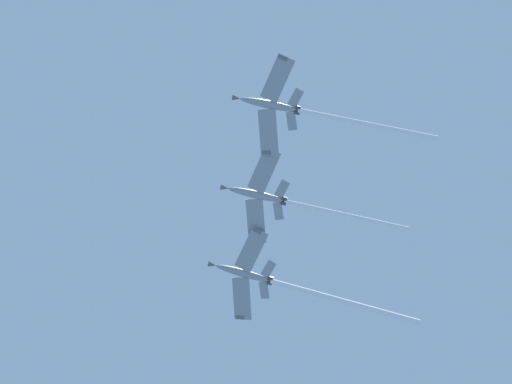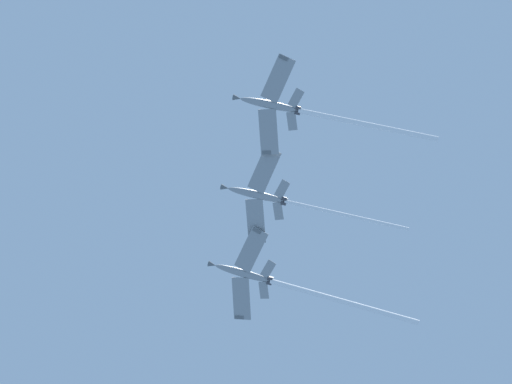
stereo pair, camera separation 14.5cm
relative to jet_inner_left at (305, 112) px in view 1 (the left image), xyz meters
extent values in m
ellipsoid|color=gray|center=(6.32, -2.93, 1.97)|extent=(11.49, 6.46, 4.56)
cone|color=#595E60|center=(12.17, -5.64, 3.79)|extent=(2.20, 1.87, 1.59)
ellipsoid|color=black|center=(8.00, -3.71, 3.12)|extent=(3.09, 2.14, 1.62)
cube|color=gray|center=(7.87, 2.19, 1.66)|extent=(5.15, 9.50, 1.17)
cube|color=#595E60|center=(9.30, 6.05, 1.69)|extent=(1.87, 1.02, 0.60)
cube|color=gray|center=(3.41, -7.42, 1.66)|extent=(8.39, 9.22, 1.17)
cube|color=#595E60|center=(1.40, -11.01, 1.69)|extent=(1.81, 1.65, 0.60)
cube|color=gray|center=(2.91, 1.16, 0.62)|extent=(2.19, 3.79, 0.64)
cube|color=gray|center=(0.99, -2.97, 0.62)|extent=(3.75, 3.85, 0.64)
cube|color=#595E60|center=(1.78, -0.83, 2.02)|extent=(2.86, 1.45, 3.35)
cylinder|color=#38383D|center=(1.47, -0.18, 0.31)|extent=(1.41, 1.22, 1.04)
cylinder|color=#38383D|center=(1.09, -1.00, 0.31)|extent=(1.41, 1.22, 1.04)
cylinder|color=white|center=(-10.70, 4.96, -3.41)|extent=(24.28, 11.97, 8.29)
ellipsoid|color=gray|center=(-1.93, -19.31, 2.57)|extent=(11.47, 6.52, 4.55)
cone|color=#595E60|center=(3.91, -22.06, 4.39)|extent=(2.20, 1.88, 1.59)
ellipsoid|color=black|center=(-0.25, -20.11, 3.72)|extent=(3.09, 2.16, 1.62)
cube|color=gray|center=(-0.34, -14.20, 2.26)|extent=(5.20, 9.51, 1.17)
cube|color=#595E60|center=(1.11, -10.36, 2.30)|extent=(1.87, 1.03, 0.60)
cube|color=gray|center=(-4.86, -23.79, 2.26)|extent=(8.42, 9.20, 1.17)
cube|color=#595E60|center=(-6.89, -27.37, 2.30)|extent=(1.81, 1.66, 0.60)
cube|color=gray|center=(-5.31, -15.20, 1.22)|extent=(2.21, 3.79, 0.64)
cube|color=gray|center=(-7.25, -19.33, 1.22)|extent=(3.76, 3.84, 0.64)
cube|color=#595E60|center=(-6.45, -17.19, 2.62)|extent=(2.85, 1.47, 3.34)
cylinder|color=#38383D|center=(-6.76, -16.54, 0.91)|extent=(1.41, 1.23, 1.04)
cylinder|color=#38383D|center=(-7.15, -17.36, 0.91)|extent=(1.41, 1.23, 1.04)
cylinder|color=white|center=(-17.95, -11.77, -2.50)|extent=(22.13, 10.92, 7.42)
ellipsoid|color=gray|center=(-8.85, -34.15, 1.55)|extent=(11.54, 6.24, 4.68)
cone|color=#595E60|center=(-2.96, -36.72, 3.44)|extent=(2.20, 1.85, 1.60)
ellipsoid|color=black|center=(-7.16, -34.89, 2.72)|extent=(3.09, 2.10, 1.65)
cube|color=gray|center=(-7.40, -28.99, 1.23)|extent=(4.97, 9.46, 1.20)
cube|color=#595E60|center=(-6.05, -25.11, 1.26)|extent=(1.85, 0.99, 0.62)
cube|color=gray|center=(-11.66, -38.70, 1.23)|extent=(8.28, 9.27, 1.20)
cube|color=#595E60|center=(-13.60, -42.33, 1.26)|extent=(1.82, 1.63, 0.62)
cube|color=gray|center=(-12.33, -30.13, 0.15)|extent=(2.12, 3.76, 0.66)
cube|color=gray|center=(-14.16, -34.31, 0.15)|extent=(3.72, 3.87, 0.66)
cube|color=#595E60|center=(-13.43, -32.14, 1.55)|extent=(2.90, 1.40, 3.36)
cylinder|color=#38383D|center=(-13.75, -31.51, -0.17)|extent=(1.41, 1.21, 1.05)
cylinder|color=#38383D|center=(-14.11, -32.34, -0.17)|extent=(1.41, 1.21, 1.05)
cylinder|color=white|center=(-27.44, -26.01, -4.50)|extent=(27.37, 12.77, 9.55)
camera|label=1|loc=(18.65, 10.49, -160.96)|focal=58.68mm
camera|label=2|loc=(18.77, 10.41, -160.96)|focal=58.68mm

